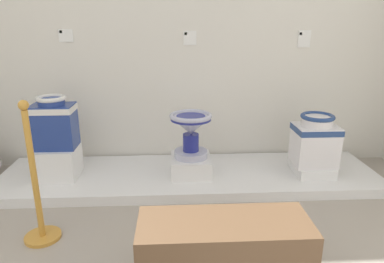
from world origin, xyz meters
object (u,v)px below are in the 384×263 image
(antique_toilet_squat_floral, at_px, (315,139))
(museum_bench, at_px, (224,254))
(info_placard_second, at_px, (190,38))
(info_placard_third, at_px, (304,39))
(stanchion_post_near_left, at_px, (37,199))
(info_placard_first, at_px, (66,35))
(plinth_block_squat_floral, at_px, (312,168))
(plinth_block_rightmost, at_px, (191,165))
(antique_toilet_tall_cobalt, at_px, (54,122))
(antique_toilet_rightmost, at_px, (191,128))
(plinth_block_tall_cobalt, at_px, (59,162))

(antique_toilet_squat_floral, bearing_deg, museum_bench, -128.01)
(info_placard_second, xyz_separation_m, info_placard_third, (1.09, 0.00, -0.01))
(stanchion_post_near_left, bearing_deg, antique_toilet_squat_floral, 19.68)
(info_placard_first, bearing_deg, info_placard_second, 0.00)
(info_placard_third, bearing_deg, plinth_block_squat_floral, -91.38)
(info_placard_third, bearing_deg, plinth_block_rightmost, -156.40)
(antique_toilet_squat_floral, xyz_separation_m, stanchion_post_near_left, (-2.14, -0.77, -0.11))
(antique_toilet_tall_cobalt, relative_size, info_placard_third, 2.82)
(info_placard_second, height_order, museum_bench, info_placard_second)
(plinth_block_rightmost, relative_size, antique_toilet_rightmost, 0.92)
(info_placard_first, height_order, info_placard_second, info_placard_first)
(info_placard_third, bearing_deg, info_placard_second, -180.00)
(plinth_block_rightmost, bearing_deg, antique_toilet_rightmost, -90.00)
(plinth_block_tall_cobalt, xyz_separation_m, plinth_block_squat_floral, (2.26, -0.05, -0.09))
(antique_toilet_squat_floral, bearing_deg, plinth_block_squat_floral, -135.00)
(info_placard_second, distance_m, info_placard_third, 1.09)
(plinth_block_rightmost, distance_m, antique_toilet_squat_floral, 1.12)
(antique_toilet_tall_cobalt, bearing_deg, antique_toilet_rightmost, -0.27)
(info_placard_third, relative_size, museum_bench, 0.17)
(antique_toilet_tall_cobalt, bearing_deg, stanchion_post_near_left, -81.69)
(plinth_block_squat_floral, distance_m, antique_toilet_squat_floral, 0.28)
(info_placard_second, relative_size, stanchion_post_near_left, 0.14)
(antique_toilet_squat_floral, relative_size, info_placard_first, 3.54)
(plinth_block_rightmost, xyz_separation_m, plinth_block_squat_floral, (1.10, -0.04, -0.04))
(antique_toilet_squat_floral, distance_m, info_placard_third, 0.99)
(info_placard_first, bearing_deg, plinth_block_tall_cobalt, -94.23)
(antique_toilet_tall_cobalt, relative_size, antique_toilet_squat_floral, 0.98)
(plinth_block_tall_cobalt, bearing_deg, museum_bench, -45.78)
(antique_toilet_rightmost, xyz_separation_m, stanchion_post_near_left, (-1.04, -0.81, -0.22))
(info_placard_second, relative_size, museum_bench, 0.14)
(plinth_block_rightmost, height_order, info_placard_third, info_placard_third)
(plinth_block_tall_cobalt, distance_m, stanchion_post_near_left, 0.83)
(plinth_block_squat_floral, relative_size, info_placard_third, 2.22)
(info_placard_first, height_order, stanchion_post_near_left, info_placard_first)
(stanchion_post_near_left, distance_m, museum_bench, 1.26)
(plinth_block_tall_cobalt, height_order, info_placard_third, info_placard_third)
(plinth_block_squat_floral, bearing_deg, stanchion_post_near_left, -160.32)
(antique_toilet_rightmost, bearing_deg, antique_toilet_tall_cobalt, 179.73)
(antique_toilet_squat_floral, bearing_deg, info_placard_first, 166.65)
(plinth_block_tall_cobalt, distance_m, plinth_block_squat_floral, 2.26)
(museum_bench, bearing_deg, antique_toilet_rightmost, 94.89)
(plinth_block_squat_floral, xyz_separation_m, antique_toilet_squat_floral, (0.00, 0.00, 0.28))
(plinth_block_rightmost, distance_m, museum_bench, 1.31)
(info_placard_first, distance_m, info_placard_third, 2.24)
(antique_toilet_squat_floral, bearing_deg, plinth_block_tall_cobalt, 178.78)
(antique_toilet_squat_floral, bearing_deg, plinth_block_rightmost, 177.76)
(antique_toilet_tall_cobalt, xyz_separation_m, plinth_block_squat_floral, (2.26, -0.05, -0.46))
(antique_toilet_squat_floral, height_order, info_placard_first, info_placard_first)
(plinth_block_rightmost, bearing_deg, museum_bench, -85.11)
(stanchion_post_near_left, bearing_deg, info_placard_third, 30.99)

